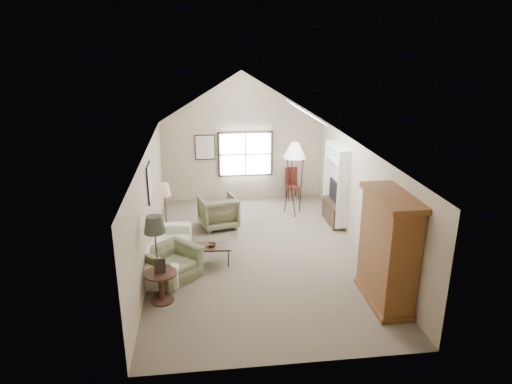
{
  "coord_description": "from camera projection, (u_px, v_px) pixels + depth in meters",
  "views": [
    {
      "loc": [
        -1.25,
        -9.86,
        4.9
      ],
      "look_at": [
        0.0,
        0.4,
        1.4
      ],
      "focal_mm": 32.0,
      "sensor_mm": 36.0,
      "label": 1
    }
  ],
  "objects": [
    {
      "name": "armchair_far",
      "position": [
        218.0,
        212.0,
        12.34
      ],
      "size": [
        1.15,
        1.17,
        0.88
      ],
      "primitive_type": "imported",
      "rotation": [
        0.0,
        0.0,
        3.39
      ],
      "color": "#686849",
      "rests_on": "ground"
    },
    {
      "name": "bowl",
      "position": [
        212.0,
        245.0,
        10.27
      ],
      "size": [
        0.22,
        0.22,
        0.05
      ],
      "primitive_type": "imported",
      "rotation": [
        0.0,
        0.0,
        -0.06
      ],
      "color": "#342515",
      "rests_on": "coffee_table"
    },
    {
      "name": "tripod_lamp",
      "position": [
        294.0,
        179.0,
        13.01
      ],
      "size": [
        0.79,
        0.79,
        2.18
      ],
      "primitive_type": null,
      "rotation": [
        0.0,
        0.0,
        -0.31
      ],
      "color": "silver",
      "rests_on": "ground"
    },
    {
      "name": "sofa",
      "position": [
        164.0,
        249.0,
        10.34
      ],
      "size": [
        1.22,
        2.59,
        0.73
      ],
      "primitive_type": "imported",
      "rotation": [
        0.0,
        0.0,
        1.47
      ],
      "color": "beige",
      "rests_on": "ground"
    },
    {
      "name": "tan_lamp",
      "position": [
        166.0,
        212.0,
        11.33
      ],
      "size": [
        0.34,
        0.34,
        1.57
      ],
      "primitive_type": null,
      "rotation": [
        0.0,
        0.0,
        -0.1
      ],
      "color": "tan",
      "rests_on": "ground"
    },
    {
      "name": "room_shell",
      "position": [
        258.0,
        120.0,
        9.95
      ],
      "size": [
        5.01,
        8.01,
        4.0
      ],
      "color": "#6E634E",
      "rests_on": "ground"
    },
    {
      "name": "dark_lamp",
      "position": [
        157.0,
        256.0,
        8.86
      ],
      "size": [
        0.46,
        0.46,
        1.75
      ],
      "primitive_type": null,
      "rotation": [
        0.0,
        0.0,
        -0.1
      ],
      "color": "black",
      "rests_on": "ground"
    },
    {
      "name": "media_console",
      "position": [
        334.0,
        212.0,
        12.66
      ],
      "size": [
        0.34,
        1.18,
        0.6
      ],
      "primitive_type": "cube",
      "color": "#382316",
      "rests_on": "ground"
    },
    {
      "name": "side_chair",
      "position": [
        293.0,
        184.0,
        14.48
      ],
      "size": [
        0.42,
        0.42,
        1.0
      ],
      "primitive_type": "cube",
      "rotation": [
        0.0,
        0.0,
        0.07
      ],
      "color": "maroon",
      "rests_on": "ground"
    },
    {
      "name": "armoire",
      "position": [
        388.0,
        250.0,
        8.62
      ],
      "size": [
        0.6,
        1.5,
        2.2
      ],
      "primitive_type": "cube",
      "color": "brown",
      "rests_on": "ground"
    },
    {
      "name": "wall_art",
      "position": [
        178.0,
        164.0,
        12.04
      ],
      "size": [
        1.97,
        3.71,
        0.88
      ],
      "color": "black",
      "rests_on": "room_shell"
    },
    {
      "name": "tv_alcove",
      "position": [
        336.0,
        183.0,
        12.39
      ],
      "size": [
        0.32,
        1.3,
        2.1
      ],
      "primitive_type": "cube",
      "color": "white",
      "rests_on": "ground"
    },
    {
      "name": "window",
      "position": [
        245.0,
        154.0,
        14.25
      ],
      "size": [
        1.72,
        0.08,
        1.42
      ],
      "primitive_type": "cube",
      "color": "black",
      "rests_on": "room_shell"
    },
    {
      "name": "side_table",
      "position": [
        161.0,
        287.0,
        8.86
      ],
      "size": [
        0.69,
        0.69,
        0.63
      ],
      "primitive_type": "cylinder",
      "rotation": [
        0.0,
        0.0,
        -0.1
      ],
      "color": "#3A1F17",
      "rests_on": "ground"
    },
    {
      "name": "tv_panel",
      "position": [
        335.0,
        191.0,
        12.46
      ],
      "size": [
        0.05,
        0.9,
        0.55
      ],
      "primitive_type": "cube",
      "color": "black",
      "rests_on": "media_console"
    },
    {
      "name": "armchair_near",
      "position": [
        171.0,
        263.0,
        9.7
      ],
      "size": [
        1.41,
        1.41,
        0.69
      ],
      "primitive_type": "imported",
      "rotation": [
        0.0,
        0.0,
        0.76
      ],
      "color": "#6A704E",
      "rests_on": "ground"
    },
    {
      "name": "skylight",
      "position": [
        307.0,
        112.0,
        10.94
      ],
      "size": [
        0.8,
        1.2,
        0.52
      ],
      "primitive_type": null,
      "color": "white",
      "rests_on": "room_shell"
    },
    {
      "name": "coffee_table",
      "position": [
        212.0,
        255.0,
        10.35
      ],
      "size": [
        0.91,
        0.54,
        0.45
      ],
      "primitive_type": "cube",
      "rotation": [
        0.0,
        0.0,
        -0.06
      ],
      "color": "#3E2219",
      "rests_on": "ground"
    }
  ]
}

